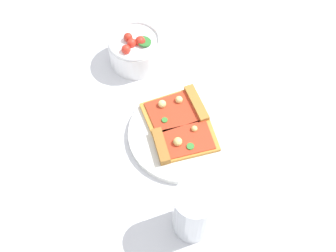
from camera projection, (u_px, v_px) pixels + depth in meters
The scene contains 6 objects.
ground_plane at pixel (167, 123), 0.90m from camera, with size 2.40×2.40×0.00m, color silver.
plate at pixel (182, 134), 0.88m from camera, with size 0.22×0.22×0.01m, color silver.
pizza_slice_near at pixel (178, 110), 0.90m from camera, with size 0.12×0.09×0.02m.
pizza_slice_far at pixel (181, 142), 0.86m from camera, with size 0.13×0.08×0.02m.
salad_bowl at pixel (135, 49), 0.96m from camera, with size 0.12×0.12×0.08m.
soda_glass at pixel (193, 212), 0.74m from camera, with size 0.07×0.07×0.13m.
Camera 1 is at (-0.15, -0.45, 0.77)m, focal length 46.06 mm.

